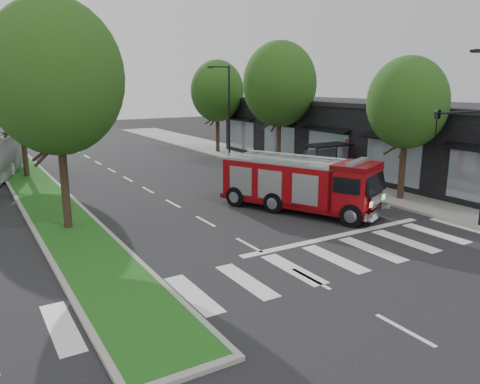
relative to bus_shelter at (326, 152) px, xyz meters
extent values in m
plane|color=black|center=(-11.20, -8.15, -2.04)|extent=(140.00, 140.00, 0.00)
cube|color=gray|center=(1.30, 1.85, -1.96)|extent=(5.00, 80.00, 0.15)
cube|color=gray|center=(-17.20, 9.85, -1.97)|extent=(3.00, 50.00, 0.14)
cube|color=#1B4E16|center=(-17.20, 9.85, -1.89)|extent=(2.60, 49.50, 0.02)
cube|color=black|center=(5.80, 1.85, 0.46)|extent=(8.00, 30.00, 5.00)
cylinder|color=black|center=(-1.40, -0.75, -0.79)|extent=(0.08, 0.08, 2.50)
cylinder|color=black|center=(1.40, -0.75, -0.79)|extent=(0.08, 0.08, 2.50)
cylinder|color=black|center=(-1.40, 0.45, -0.79)|extent=(0.08, 0.08, 2.50)
cylinder|color=black|center=(1.40, 0.45, -0.79)|extent=(0.08, 0.08, 2.50)
cube|color=black|center=(0.00, -0.15, 0.51)|extent=(3.20, 1.60, 0.12)
cube|color=#8C99A5|center=(0.00, 0.55, -0.74)|extent=(2.80, 0.04, 1.80)
cube|color=black|center=(0.00, -0.15, -1.49)|extent=(2.40, 0.40, 0.08)
cylinder|color=black|center=(0.30, -6.15, -0.17)|extent=(0.36, 0.36, 3.74)
ellipsoid|color=#203C10|center=(0.30, -6.15, 3.49)|extent=(4.40, 4.40, 5.06)
cylinder|color=black|center=(0.30, 5.85, 0.16)|extent=(0.36, 0.36, 4.40)
ellipsoid|color=#203C10|center=(0.30, 5.85, 4.46)|extent=(5.60, 5.60, 6.44)
cylinder|color=black|center=(0.30, 15.85, -0.06)|extent=(0.36, 0.36, 3.96)
ellipsoid|color=#203C10|center=(0.30, 15.85, 3.81)|extent=(5.00, 5.00, 5.75)
cylinder|color=black|center=(-17.20, -2.15, 0.27)|extent=(0.36, 0.36, 4.62)
ellipsoid|color=#203C10|center=(-17.20, -2.15, 4.79)|extent=(5.80, 5.80, 6.67)
cylinder|color=black|center=(-17.20, 11.85, 0.16)|extent=(0.36, 0.36, 4.40)
ellipsoid|color=#203C10|center=(-17.20, 11.85, 4.46)|extent=(5.60, 5.60, 6.44)
cube|color=black|center=(-2.50, -11.65, 5.81)|extent=(0.45, 0.20, 0.12)
cylinder|color=black|center=(-2.70, -11.65, 3.36)|extent=(4.00, 0.10, 0.10)
imported|color=black|center=(-4.50, -11.65, 2.96)|extent=(0.18, 0.22, 1.10)
cylinder|color=black|center=(-0.70, 11.85, 1.96)|extent=(0.16, 0.16, 8.00)
cylinder|color=black|center=(-1.60, 11.85, 5.86)|extent=(1.80, 0.10, 0.10)
cube|color=black|center=(-2.50, 11.85, 5.81)|extent=(0.45, 0.20, 0.12)
cube|color=#570408|center=(-6.10, -4.89, -1.54)|extent=(5.76, 8.69, 0.25)
cube|color=maroon|center=(-6.43, -4.16, -0.49)|extent=(4.93, 6.86, 2.00)
cube|color=maroon|center=(-4.81, -7.71, -0.49)|extent=(3.02, 2.68, 2.10)
cube|color=#B2B2B7|center=(-6.43, -4.16, 0.56)|extent=(4.93, 6.86, 0.12)
cylinder|color=#B2B2B7|center=(-7.25, -4.53, 0.76)|extent=(2.58, 5.51, 0.10)
cylinder|color=#B2B2B7|center=(-5.61, -3.79, 0.76)|extent=(2.58, 5.51, 0.10)
cube|color=silver|center=(-4.34, -8.76, -1.44)|extent=(2.51, 1.40, 0.35)
cube|color=#8C99A5|center=(-4.81, -7.71, 0.86)|extent=(2.15, 1.23, 0.18)
cylinder|color=black|center=(-5.74, -8.46, -1.49)|extent=(0.77, 1.15, 1.10)
cylinder|color=black|center=(-3.64, -7.51, -1.49)|extent=(0.77, 1.15, 1.10)
cylinder|color=black|center=(-7.48, -4.64, -1.49)|extent=(0.77, 1.15, 1.10)
cylinder|color=black|center=(-5.38, -3.68, -1.49)|extent=(0.77, 1.15, 1.10)
cylinder|color=black|center=(-8.47, -2.45, -1.49)|extent=(0.77, 1.15, 1.10)
cylinder|color=black|center=(-6.38, -1.50, -1.49)|extent=(0.77, 1.15, 1.10)
camera|label=1|loc=(-21.02, -23.74, 4.54)|focal=35.00mm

